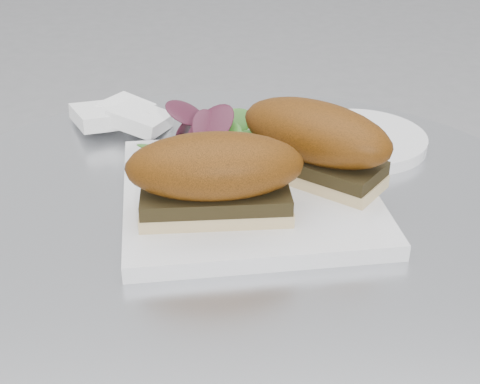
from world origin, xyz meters
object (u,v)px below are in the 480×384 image
Objects in this scene: plate at (248,194)px; sandwich_left at (215,175)px; sandwich_right at (315,140)px; saucer at (359,140)px.

plate is 1.54× the size of sandwich_left.
sandwich_right is at bearing 11.44° from plate.
sandwich_right is 1.09× the size of saucer.
sandwich_left and sandwich_right have the same top height.
plate is at bearing -139.08° from saucer.
saucer is at bearing 44.53° from sandwich_left.
plate is at bearing -128.39° from sandwich_right.
sandwich_left is (-0.03, -0.05, 0.05)m from plate.
sandwich_left is 0.12m from sandwich_right.
saucer is (0.14, 0.12, -0.00)m from plate.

